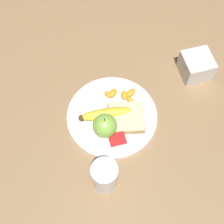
% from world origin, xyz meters
% --- Properties ---
extents(ground_plane, '(3.00, 3.00, 0.00)m').
position_xyz_m(ground_plane, '(0.00, 0.00, 0.00)').
color(ground_plane, olive).
extents(plate, '(0.26, 0.26, 0.01)m').
position_xyz_m(plate, '(0.00, 0.00, 0.01)').
color(plate, white).
rests_on(plate, ground_plane).
extents(juice_glass, '(0.07, 0.07, 0.10)m').
position_xyz_m(juice_glass, '(0.07, 0.18, 0.05)').
color(juice_glass, silver).
rests_on(juice_glass, ground_plane).
extents(apple, '(0.07, 0.07, 0.08)m').
position_xyz_m(apple, '(0.03, 0.04, 0.05)').
color(apple, '#84BC47').
rests_on(apple, plate).
extents(banana, '(0.16, 0.05, 0.03)m').
position_xyz_m(banana, '(0.02, 0.00, 0.03)').
color(banana, yellow).
rests_on(banana, plate).
extents(bread_slice, '(0.12, 0.11, 0.02)m').
position_xyz_m(bread_slice, '(-0.03, 0.02, 0.02)').
color(bread_slice, '#AB8751').
rests_on(bread_slice, plate).
extents(fork, '(0.11, 0.18, 0.00)m').
position_xyz_m(fork, '(-0.01, -0.00, 0.01)').
color(fork, silver).
rests_on(fork, plate).
extents(jam_packet, '(0.05, 0.04, 0.02)m').
position_xyz_m(jam_packet, '(0.01, 0.08, 0.02)').
color(jam_packet, silver).
rests_on(jam_packet, plate).
extents(orange_segment_0, '(0.03, 0.03, 0.02)m').
position_xyz_m(orange_segment_0, '(-0.06, -0.01, 0.02)').
color(orange_segment_0, orange).
rests_on(orange_segment_0, plate).
extents(orange_segment_1, '(0.04, 0.04, 0.02)m').
position_xyz_m(orange_segment_1, '(-0.02, -0.07, 0.02)').
color(orange_segment_1, orange).
rests_on(orange_segment_1, plate).
extents(orange_segment_2, '(0.02, 0.03, 0.02)m').
position_xyz_m(orange_segment_2, '(-0.05, -0.05, 0.02)').
color(orange_segment_2, orange).
rests_on(orange_segment_2, plate).
extents(orange_segment_3, '(0.04, 0.03, 0.02)m').
position_xyz_m(orange_segment_3, '(-0.07, -0.05, 0.02)').
color(orange_segment_3, orange).
rests_on(orange_segment_3, plate).
extents(orange_segment_4, '(0.03, 0.03, 0.01)m').
position_xyz_m(orange_segment_4, '(-0.06, -0.03, 0.02)').
color(orange_segment_4, orange).
rests_on(orange_segment_4, plate).
extents(orange_segment_5, '(0.03, 0.03, 0.01)m').
position_xyz_m(orange_segment_5, '(-0.01, -0.07, 0.02)').
color(orange_segment_5, orange).
rests_on(orange_segment_5, plate).
extents(condiment_caddy, '(0.09, 0.09, 0.07)m').
position_xyz_m(condiment_caddy, '(-0.29, -0.08, 0.04)').
color(condiment_caddy, silver).
rests_on(condiment_caddy, ground_plane).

